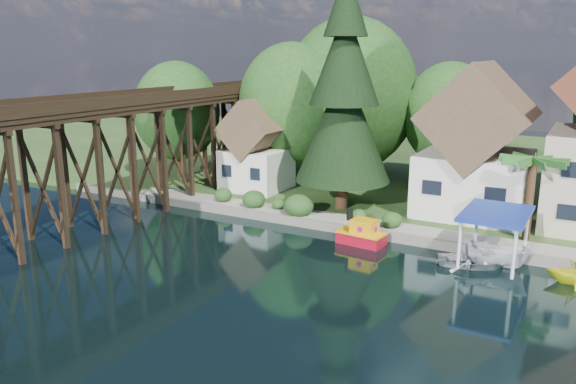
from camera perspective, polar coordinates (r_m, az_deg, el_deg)
name	(u,v)px	position (r m, az deg, el deg)	size (l,w,h in m)	color
ground	(287,272)	(32.14, -0.09, -8.15)	(140.00, 140.00, 0.00)	black
bank	(439,165)	(62.89, 15.06, 2.66)	(140.00, 52.00, 0.50)	#28471C
seawall	(400,238)	(37.52, 11.27, -4.62)	(60.00, 0.40, 0.62)	slate
promenade	(435,234)	(38.15, 14.75, -4.16)	(50.00, 2.60, 0.06)	gray
trestle_bridge	(135,144)	(44.09, -15.28, 4.69)	(4.12, 44.18, 9.30)	black
house_left	(477,151)	(43.27, 18.63, 3.99)	(7.64, 8.64, 11.02)	white
shed	(257,151)	(48.56, -3.21, 4.16)	(5.09, 5.40, 7.85)	white
bg_trees	(418,111)	(49.40, 13.06, 8.05)	(49.90, 13.30, 10.57)	#382314
shrubs	(293,204)	(41.55, 0.52, -1.18)	(15.76, 2.47, 1.70)	#1B4017
conifer	(344,97)	(41.90, 5.72, 9.63)	(7.14, 7.14, 17.58)	#382314
palm_tree	(533,163)	(37.83, 23.67, 2.69)	(4.87, 4.87, 5.68)	#382314
tugboat	(362,234)	(36.77, 7.52, -4.27)	(3.22, 1.99, 2.22)	#A90B20
boat_white_a	(473,259)	(34.61, 18.29, -6.49)	(2.91, 4.07, 0.84)	white
boat_canopy	(494,243)	(34.64, 20.16, -4.89)	(4.17, 5.20, 3.30)	white
boat_yellow	(574,271)	(34.08, 27.05, -7.14)	(2.37, 2.74, 1.45)	yellow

